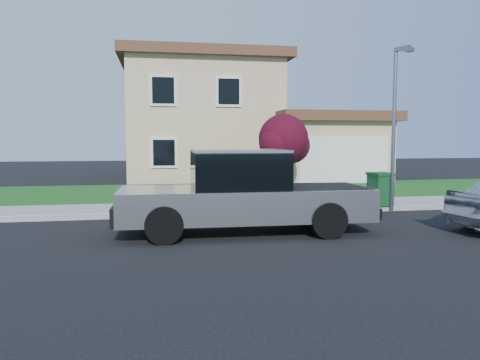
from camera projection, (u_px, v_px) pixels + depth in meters
The scene contains 10 objects.
ground at pixel (268, 234), 11.11m from camera, with size 80.00×80.00×0.00m, color black.
curb at pixel (277, 212), 14.12m from camera, with size 40.00×0.20×0.12m, color gray.
sidewalk at pixel (269, 206), 15.20m from camera, with size 40.00×2.00×0.15m, color gray.
lawn at pixel (243, 192), 19.62m from camera, with size 40.00×7.00×0.10m, color #154C18.
house at pixel (224, 123), 27.13m from camera, with size 14.00×11.30×6.85m.
pickup_truck at pixel (244, 194), 11.22m from camera, with size 6.14×2.41×2.00m.
woman at pixel (237, 190), 13.05m from camera, with size 0.68×0.56×1.78m.
ornamental_tree at pixel (284, 141), 19.86m from camera, with size 2.35×2.12×3.22m.
trash_bin at pixel (380, 189), 14.87m from camera, with size 0.71×0.80×1.04m.
street_lamp at pixel (395, 119), 14.33m from camera, with size 0.39×0.65×5.02m.
Camera 1 is at (-2.59, -10.66, 2.25)m, focal length 35.00 mm.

